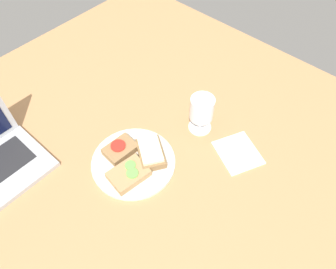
# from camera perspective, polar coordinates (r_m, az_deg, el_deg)

# --- Properties ---
(wooden_table) EXTENTS (1.40, 1.40, 0.03)m
(wooden_table) POSITION_cam_1_polar(r_m,az_deg,el_deg) (1.00, -4.90, -2.99)
(wooden_table) COLOR #B27F51
(wooden_table) RESTS_ON ground
(plate) EXTENTS (0.24, 0.24, 0.01)m
(plate) POSITION_cam_1_polar(r_m,az_deg,el_deg) (0.96, -6.03, -4.83)
(plate) COLOR silver
(plate) RESTS_ON wooden_table
(sandwich_with_cheese) EXTENTS (0.12, 0.13, 0.03)m
(sandwich_with_cheese) POSITION_cam_1_polar(r_m,az_deg,el_deg) (0.95, -3.17, -3.29)
(sandwich_with_cheese) COLOR brown
(sandwich_with_cheese) RESTS_ON plate
(sandwich_with_tomato) EXTENTS (0.10, 0.07, 0.03)m
(sandwich_with_tomato) POSITION_cam_1_polar(r_m,az_deg,el_deg) (0.97, -8.31, -2.56)
(sandwich_with_tomato) COLOR #937047
(sandwich_with_tomato) RESTS_ON plate
(sandwich_with_cucumber) EXTENTS (0.12, 0.09, 0.03)m
(sandwich_with_cucumber) POSITION_cam_1_polar(r_m,az_deg,el_deg) (0.92, -6.87, -6.85)
(sandwich_with_cucumber) COLOR #A88456
(sandwich_with_cucumber) RESTS_ON plate
(wine_glass) EXTENTS (0.07, 0.07, 0.13)m
(wine_glass) POSITION_cam_1_polar(r_m,az_deg,el_deg) (0.98, 5.90, 4.32)
(wine_glass) COLOR white
(wine_glass) RESTS_ON wooden_table
(napkin) EXTENTS (0.16, 0.17, 0.00)m
(napkin) POSITION_cam_1_polar(r_m,az_deg,el_deg) (1.00, 12.09, -3.12)
(napkin) COLOR white
(napkin) RESTS_ON wooden_table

